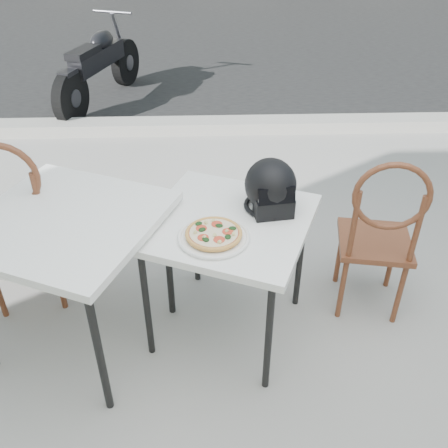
{
  "coord_description": "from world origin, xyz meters",
  "views": [
    {
      "loc": [
        -0.58,
        -1.82,
        2.14
      ],
      "look_at": [
        -0.51,
        0.13,
        0.8
      ],
      "focal_mm": 40.0,
      "sensor_mm": 36.0,
      "label": 1
    }
  ],
  "objects_px": {
    "pizza": "(214,233)",
    "cafe_table_side": "(66,230)",
    "cafe_table_main": "(228,230)",
    "cafe_chair_main": "(380,230)",
    "cafe_chair_side": "(13,217)",
    "plate": "(214,237)",
    "motorcycle": "(99,67)",
    "helmet": "(271,188)"
  },
  "relations": [
    {
      "from": "cafe_table_side",
      "to": "motorcycle",
      "type": "relative_size",
      "value": 0.63
    },
    {
      "from": "cafe_chair_side",
      "to": "motorcycle",
      "type": "height_order",
      "value": "cafe_chair_side"
    },
    {
      "from": "helmet",
      "to": "cafe_table_side",
      "type": "distance_m",
      "value": 1.03
    },
    {
      "from": "cafe_table_side",
      "to": "motorcycle",
      "type": "height_order",
      "value": "motorcycle"
    },
    {
      "from": "pizza",
      "to": "motorcycle",
      "type": "height_order",
      "value": "motorcycle"
    },
    {
      "from": "cafe_table_main",
      "to": "pizza",
      "type": "height_order",
      "value": "pizza"
    },
    {
      "from": "cafe_table_main",
      "to": "cafe_table_side",
      "type": "bearing_deg",
      "value": -176.01
    },
    {
      "from": "cafe_table_side",
      "to": "cafe_chair_side",
      "type": "distance_m",
      "value": 0.5
    },
    {
      "from": "cafe_chair_side",
      "to": "cafe_table_main",
      "type": "bearing_deg",
      "value": 157.8
    },
    {
      "from": "cafe_table_main",
      "to": "helmet",
      "type": "bearing_deg",
      "value": 23.27
    },
    {
      "from": "cafe_chair_main",
      "to": "cafe_chair_side",
      "type": "distance_m",
      "value": 2.01
    },
    {
      "from": "plate",
      "to": "cafe_table_side",
      "type": "bearing_deg",
      "value": 171.37
    },
    {
      "from": "cafe_table_main",
      "to": "helmet",
      "type": "height_order",
      "value": "helmet"
    },
    {
      "from": "cafe_table_main",
      "to": "pizza",
      "type": "xyz_separation_m",
      "value": [
        -0.07,
        -0.16,
        0.1
      ]
    },
    {
      "from": "cafe_chair_main",
      "to": "cafe_chair_side",
      "type": "relative_size",
      "value": 0.93
    },
    {
      "from": "plate",
      "to": "cafe_table_side",
      "type": "relative_size",
      "value": 0.39
    },
    {
      "from": "plate",
      "to": "pizza",
      "type": "distance_m",
      "value": 0.02
    },
    {
      "from": "pizza",
      "to": "cafe_chair_main",
      "type": "bearing_deg",
      "value": 16.98
    },
    {
      "from": "motorcycle",
      "to": "plate",
      "type": "bearing_deg",
      "value": -53.48
    },
    {
      "from": "plate",
      "to": "motorcycle",
      "type": "height_order",
      "value": "motorcycle"
    },
    {
      "from": "pizza",
      "to": "motorcycle",
      "type": "bearing_deg",
      "value": 107.94
    },
    {
      "from": "cafe_chair_main",
      "to": "motorcycle",
      "type": "xyz_separation_m",
      "value": [
        -2.14,
        3.52,
        -0.18
      ]
    },
    {
      "from": "pizza",
      "to": "cafe_chair_side",
      "type": "height_order",
      "value": "cafe_chair_side"
    },
    {
      "from": "cafe_table_main",
      "to": "pizza",
      "type": "distance_m",
      "value": 0.21
    },
    {
      "from": "pizza",
      "to": "cafe_table_side",
      "type": "distance_m",
      "value": 0.73
    },
    {
      "from": "cafe_chair_main",
      "to": "cafe_table_side",
      "type": "relative_size",
      "value": 0.93
    },
    {
      "from": "helmet",
      "to": "cafe_chair_side",
      "type": "xyz_separation_m",
      "value": [
        -1.39,
        0.16,
        -0.25
      ]
    },
    {
      "from": "cafe_table_side",
      "to": "motorcycle",
      "type": "xyz_separation_m",
      "value": [
        -0.51,
        3.69,
        -0.34
      ]
    },
    {
      "from": "pizza",
      "to": "helmet",
      "type": "relative_size",
      "value": 1.0
    },
    {
      "from": "pizza",
      "to": "helmet",
      "type": "distance_m",
      "value": 0.4
    },
    {
      "from": "cafe_chair_main",
      "to": "cafe_table_side",
      "type": "height_order",
      "value": "cafe_chair_main"
    },
    {
      "from": "helmet",
      "to": "cafe_chair_main",
      "type": "xyz_separation_m",
      "value": [
        0.61,
        0.02,
        -0.29
      ]
    },
    {
      "from": "cafe_table_side",
      "to": "cafe_chair_side",
      "type": "xyz_separation_m",
      "value": [
        -0.38,
        0.31,
        -0.12
      ]
    },
    {
      "from": "cafe_table_main",
      "to": "cafe_chair_side",
      "type": "relative_size",
      "value": 0.92
    },
    {
      "from": "cafe_chair_main",
      "to": "motorcycle",
      "type": "bearing_deg",
      "value": -48.58
    },
    {
      "from": "cafe_table_main",
      "to": "cafe_chair_side",
      "type": "xyz_separation_m",
      "value": [
        -1.17,
        0.25,
        -0.06
      ]
    },
    {
      "from": "pizza",
      "to": "cafe_chair_side",
      "type": "distance_m",
      "value": 1.18
    },
    {
      "from": "pizza",
      "to": "cafe_table_side",
      "type": "xyz_separation_m",
      "value": [
        -0.72,
        0.11,
        -0.04
      ]
    },
    {
      "from": "cafe_table_main",
      "to": "cafe_chair_main",
      "type": "height_order",
      "value": "cafe_chair_main"
    },
    {
      "from": "pizza",
      "to": "cafe_chair_side",
      "type": "relative_size",
      "value": 0.28
    },
    {
      "from": "plate",
      "to": "cafe_chair_main",
      "type": "xyz_separation_m",
      "value": [
        0.91,
        0.28,
        -0.18
      ]
    },
    {
      "from": "pizza",
      "to": "helmet",
      "type": "height_order",
      "value": "helmet"
    }
  ]
}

